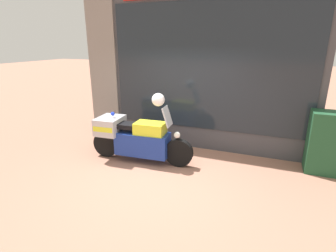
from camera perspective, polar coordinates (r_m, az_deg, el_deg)
ground_plane at (r=5.35m, az=-1.14°, el=-11.30°), size 60.00×60.00×0.00m
shop_building at (r=6.70m, az=2.35°, el=12.46°), size 5.81×0.55×3.94m
window_display at (r=6.84m, az=8.07°, el=-0.43°), size 4.52×0.30×2.02m
paramedic_motorcycle at (r=5.95m, az=-7.24°, el=-2.41°), size 2.39×0.71×1.32m
utility_cabinet at (r=6.27m, az=32.35°, el=-3.27°), size 0.95×0.53×1.29m
white_helmet at (r=5.49m, az=-2.14°, el=5.75°), size 0.28×0.28×0.28m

